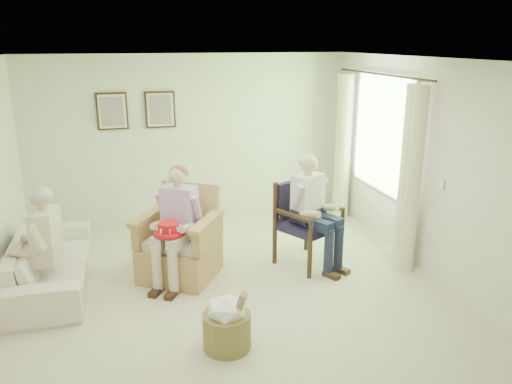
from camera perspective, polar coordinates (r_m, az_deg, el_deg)
The scene contains 18 objects.
floor at distance 5.78m, azimuth -3.19°, elevation -11.90°, with size 5.50×5.50×0.00m, color beige.
back_wall at distance 7.91m, azimuth -7.45°, elevation 6.01°, with size 5.00×0.04×2.60m, color silver.
front_wall at distance 2.84m, azimuth 8.19°, elevation -14.75°, with size 5.00×0.04×2.60m, color silver.
right_wall at distance 6.25m, azimuth 19.68°, elevation 2.20°, with size 0.04×5.50×2.60m, color silver.
ceiling at distance 5.06m, azimuth -3.69°, elevation 14.83°, with size 5.00×5.50×0.02m, color white.
window at distance 7.16m, azimuth 14.31°, elevation 6.80°, with size 0.13×2.50×1.63m.
curtain_left at distance 6.37m, azimuth 17.18°, elevation 1.31°, with size 0.34×0.34×2.30m, color #FFF6C7.
curtain_right at distance 8.04m, azimuth 9.90°, elevation 4.99°, with size 0.34×0.34×2.30m, color #FFF6C7.
framed_print_left at distance 7.74m, azimuth -16.12°, elevation 8.85°, with size 0.45×0.05×0.55m.
framed_print_right at distance 7.76m, azimuth -10.89°, elevation 9.23°, with size 0.45×0.05×0.55m.
wicker_armchair at distance 6.19m, azimuth -8.76°, elevation -6.42°, with size 0.86×0.85×1.10m.
wood_armchair at distance 6.47m, azimuth 5.75°, elevation -3.03°, with size 0.69×0.65×1.06m.
sofa at distance 6.37m, azimuth -22.44°, elevation -7.38°, with size 0.80×2.04×0.60m, color white.
person_wicker at distance 5.89m, azimuth -8.81°, elevation -2.82°, with size 0.40×0.62×1.38m.
person_dark at distance 6.23m, azimuth 6.38°, elevation -1.32°, with size 0.40×0.62×1.41m.
person_sofa at distance 5.92m, azimuth -23.25°, elevation -4.95°, with size 0.42×0.62×1.26m.
red_hat at distance 5.75m, azimuth -9.95°, elevation -4.26°, with size 0.34×0.34×0.14m.
hatbox at distance 4.82m, azimuth -3.32°, elevation -14.70°, with size 0.54×0.54×0.67m.
Camera 1 is at (-0.99, -4.96, 2.79)m, focal length 35.00 mm.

